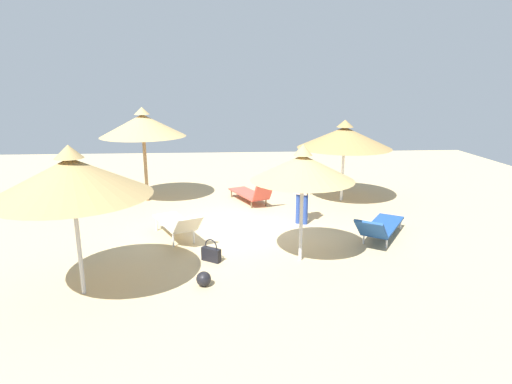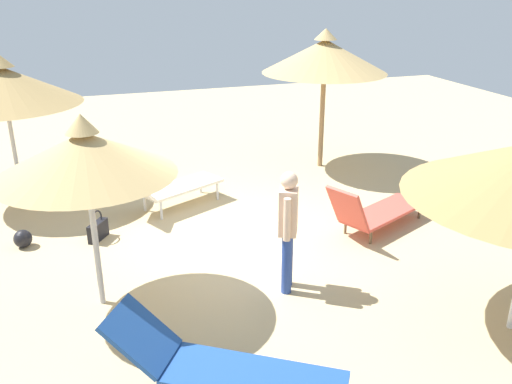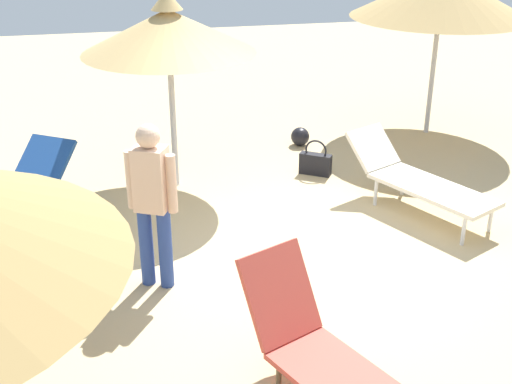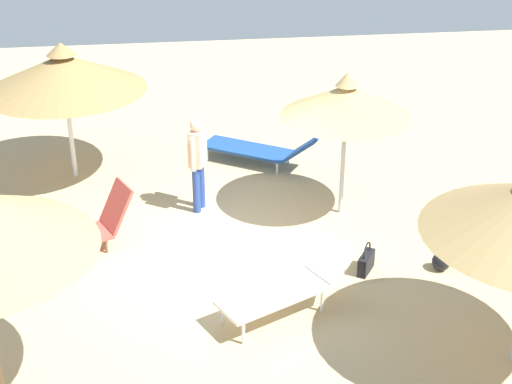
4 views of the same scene
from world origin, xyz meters
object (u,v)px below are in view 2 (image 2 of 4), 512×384
handbag (98,230)px  beach_ball (23,239)px  lounge_chair_center (170,187)px  parasol_umbrella_near_right (325,56)px  lounge_chair_far_right (220,366)px  lounge_chair_edge (374,211)px  person_standing_near_left (288,224)px  parasol_umbrella_back (85,154)px  parasol_umbrella_far_left (3,85)px

handbag → beach_ball: handbag is taller
lounge_chair_center → beach_ball: (2.37, 0.72, -0.28)m
parasol_umbrella_near_right → lounge_chair_far_right: parasol_umbrella_near_right is taller
lounge_chair_far_right → lounge_chair_edge: (-3.24, -2.76, 0.01)m
person_standing_near_left → handbag: 3.27m
lounge_chair_edge → handbag: bearing=-14.6°
parasol_umbrella_near_right → person_standing_near_left: 5.23m
parasol_umbrella_back → person_standing_near_left: bearing=169.8°
handbag → lounge_chair_edge: bearing=165.4°
parasol_umbrella_back → parasol_umbrella_far_left: (1.18, -4.00, 0.13)m
parasol_umbrella_back → handbag: 2.56m
lounge_chair_center → parasol_umbrella_near_right: bearing=-159.1°
parasol_umbrella_back → beach_ball: (1.03, -1.93, -1.81)m
parasol_umbrella_far_left → lounge_chair_edge: size_ratio=1.27×
lounge_chair_center → beach_ball: 2.49m
parasol_umbrella_far_left → handbag: 3.14m
lounge_chair_center → lounge_chair_edge: (-2.90, 1.91, -0.06)m
lounge_chair_far_right → person_standing_near_left: 2.15m
lounge_chair_edge → beach_ball: lounge_chair_edge is taller
lounge_chair_edge → parasol_umbrella_near_right: bearing=-99.9°
person_standing_near_left → handbag: person_standing_near_left is taller
parasol_umbrella_back → parasol_umbrella_near_right: size_ratio=0.84×
lounge_chair_far_right → handbag: bearing=-76.3°
parasol_umbrella_far_left → handbag: size_ratio=5.42×
person_standing_near_left → parasol_umbrella_near_right: bearing=-119.6°
person_standing_near_left → beach_ball: (3.34, -2.34, -0.79)m
beach_ball → parasol_umbrella_back: bearing=118.2°
lounge_chair_center → beach_ball: lounge_chair_center is taller
lounge_chair_far_right → person_standing_near_left: bearing=-129.4°
lounge_chair_far_right → beach_ball: 4.44m
lounge_chair_edge → person_standing_near_left: bearing=31.0°
handbag → parasol_umbrella_near_right: bearing=-155.7°
parasol_umbrella_back → lounge_chair_edge: parasol_umbrella_back is taller
lounge_chair_edge → beach_ball: size_ratio=7.61×
lounge_chair_far_right → lounge_chair_edge: 4.26m
lounge_chair_far_right → handbag: 3.96m
parasol_umbrella_far_left → lounge_chair_far_right: bearing=109.9°
parasol_umbrella_back → parasol_umbrella_far_left: size_ratio=0.92×
parasol_umbrella_back → parasol_umbrella_far_left: 4.17m
parasol_umbrella_near_right → beach_ball: (5.83, 2.04, -2.18)m
lounge_chair_far_right → lounge_chair_center: (-0.34, -4.67, 0.07)m
beach_ball → parasol_umbrella_near_right: bearing=-160.7°
parasol_umbrella_back → person_standing_near_left: (-2.31, 0.42, -1.03)m
parasol_umbrella_near_right → lounge_chair_edge: bearing=80.1°
lounge_chair_far_right → lounge_chair_edge: bearing=-139.6°
person_standing_near_left → lounge_chair_edge: bearing=-149.0°
parasol_umbrella_back → handbag: bearing=-91.8°
parasol_umbrella_far_left → lounge_chair_far_right: size_ratio=1.14×
handbag → beach_ball: (1.09, -0.10, -0.03)m
parasol_umbrella_far_left → person_standing_near_left: (-3.49, 4.41, -1.16)m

